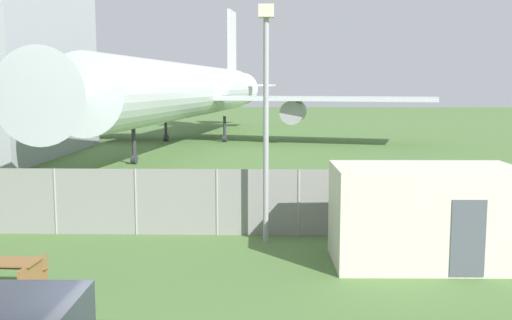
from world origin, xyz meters
TOP-DOWN VIEW (x-y plane):
  - perimeter_fence at (-0.00, 10.49)m, footprint 56.07×0.07m
  - airplane at (-4.83, 40.20)m, footprint 39.10×48.04m
  - portable_cabin at (5.71, 7.65)m, footprint 4.79×2.63m
  - light_mast at (1.53, 9.72)m, footprint 0.44×0.44m

SIDE VIEW (x-z plane):
  - perimeter_fence at x=0.00m, z-range 0.00..2.09m
  - portable_cabin at x=5.71m, z-range 0.00..2.58m
  - airplane at x=-4.83m, z-range -2.13..10.46m
  - light_mast at x=1.53m, z-range 0.84..7.79m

